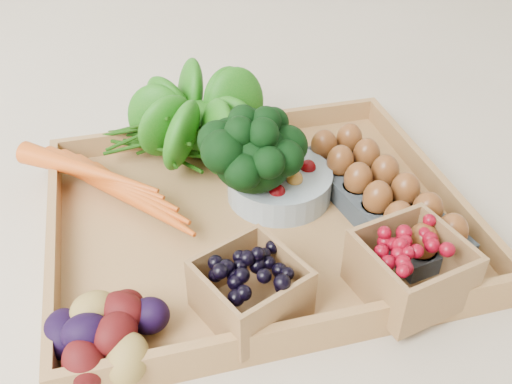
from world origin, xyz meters
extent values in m
plane|color=beige|center=(0.00, 0.00, 0.00)|extent=(4.00, 4.00, 0.00)
cube|color=#AF7F49|center=(0.00, 0.00, 0.01)|extent=(0.55, 0.45, 0.01)
sphere|color=#0F570D|center=(-0.04, 0.18, 0.09)|extent=(0.15, 0.15, 0.15)
cylinder|color=#8C9EA5|center=(0.05, 0.04, 0.04)|extent=(0.15, 0.15, 0.04)
cube|color=#323A40|center=(0.17, -0.03, 0.03)|extent=(0.15, 0.30, 0.03)
cube|color=black|center=(-0.05, -0.16, 0.05)|extent=(0.14, 0.14, 0.07)
cube|color=maroon|center=(0.14, -0.18, 0.05)|extent=(0.13, 0.13, 0.08)
camera|label=1|loc=(-0.16, -0.59, 0.53)|focal=40.00mm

